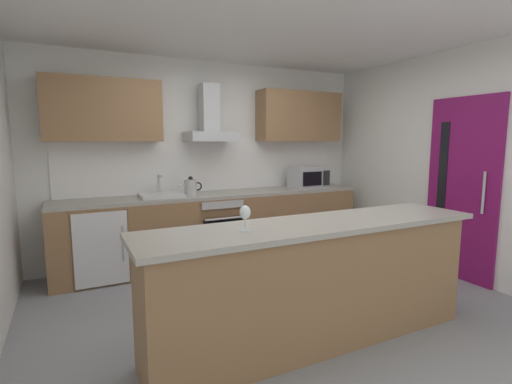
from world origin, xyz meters
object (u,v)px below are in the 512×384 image
Objects in this scene: range_hood at (210,123)px; sink at (161,195)px; kettle at (191,187)px; wine_glass at (245,213)px; microwave at (308,177)px; refrigerator at (99,243)px; oven at (215,227)px.

sink is at bearing -170.02° from range_hood.
sink is 0.36m from kettle.
sink is 2.81× the size of wine_glass.
wine_glass is at bearing -88.11° from sink.
range_hood is at bearing 173.64° from microwave.
kettle is 0.86m from range_hood.
range_hood is at bearing 75.59° from wine_glass.
range_hood reaches higher than refrigerator.
range_hood reaches higher than microwave.
sink is at bearing 1.10° from refrigerator.
sink is 2.22m from wine_glass.
refrigerator is at bearing 179.49° from microwave.
microwave is at bearing -0.51° from refrigerator.
sink is 0.69× the size of range_hood.
kettle reaches higher than wine_glass.
oven is 2.77× the size of kettle.
wine_glass is at bearing -97.30° from kettle.
refrigerator is 1.70× the size of sink.
wine_glass is (-2.01, -2.18, 0.03)m from microwave.
oven is 1.60× the size of microwave.
range_hood is 4.05× the size of wine_glass.
wine_glass reaches higher than refrigerator.
oven is at bearing 74.78° from wine_glass.
refrigerator is 2.43m from wine_glass.
wine_glass is (-0.60, -2.21, 0.62)m from oven.
kettle is at bearing -179.81° from microwave.
sink is (-2.09, 0.04, -0.12)m from microwave.
oven is 1.53m from microwave.
kettle is at bearing 82.70° from wine_glass.
sink reaches higher than refrigerator.
sink is at bearing 172.75° from kettle.
microwave reaches higher than kettle.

